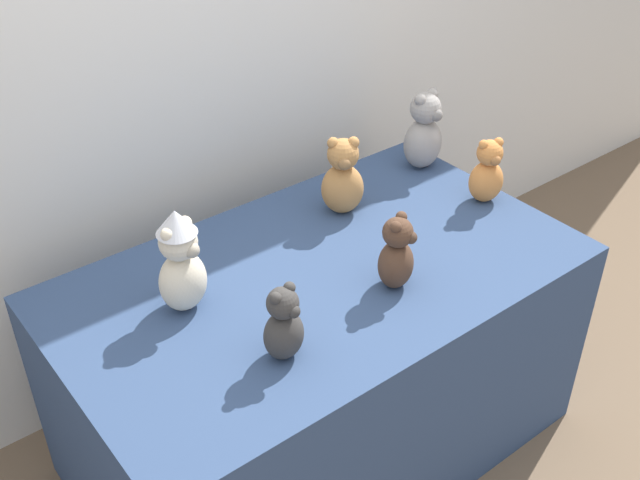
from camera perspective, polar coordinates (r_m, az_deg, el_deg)
wall_back at (r=2.72m, az=-9.88°, el=13.81°), size 7.00×0.08×2.60m
display_table at (r=2.67m, az=0.00°, el=-9.14°), size 1.67×0.97×0.79m
teddy_bear_cocoa at (r=2.31m, az=5.73°, el=-1.06°), size 0.16×0.16×0.25m
teddy_bear_cream at (r=2.22m, az=-10.33°, el=-1.60°), size 0.19×0.17×0.34m
teddy_bear_charcoal at (r=2.05m, az=-2.73°, el=-6.34°), size 0.14×0.12×0.23m
teddy_bear_ash at (r=2.95m, az=7.73°, el=7.95°), size 0.18×0.15×0.31m
teddy_bear_ginger at (r=2.78m, az=12.35°, el=4.93°), size 0.15×0.14×0.25m
teddy_bear_caramel at (r=2.64m, az=1.70°, el=4.64°), size 0.19×0.19×0.29m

